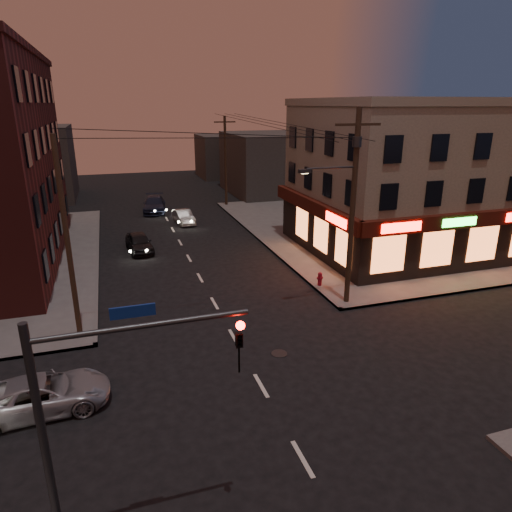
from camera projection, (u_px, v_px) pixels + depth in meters
name	position (u px, v px, depth m)	size (l,w,h in m)	color
ground	(261.00, 386.00, 17.52)	(120.00, 120.00, 0.00)	black
sidewalk_ne	(387.00, 227.00, 39.88)	(24.00, 28.00, 0.15)	#514F4C
pizza_building	(413.00, 177.00, 32.57)	(15.85, 12.85, 10.50)	tan
bg_building_ne_a	(272.00, 163.00, 54.78)	(10.00, 12.00, 7.00)	#3F3D3A
bg_building_nw	(30.00, 164.00, 50.38)	(9.00, 10.00, 8.00)	#3F3D3A
bg_building_ne_b	(227.00, 156.00, 66.99)	(8.00, 8.00, 6.00)	#3F3D3A
utility_pole_main	(351.00, 199.00, 22.87)	(4.20, 0.44, 10.00)	#382619
utility_pole_far	(226.00, 161.00, 46.90)	(0.26, 0.26, 9.00)	#382619
utility_pole_west	(67.00, 240.00, 19.93)	(0.24, 0.24, 9.00)	#382619
traffic_signal	(94.00, 413.00, 9.52)	(4.49, 0.32, 6.47)	#333538
suv_cross	(42.00, 394.00, 15.94)	(2.12, 4.59, 1.28)	#93949B
sedan_near	(139.00, 242.00, 33.22)	(1.62, 4.02, 1.37)	black
sedan_mid	(184.00, 217.00, 40.99)	(1.32, 3.77, 1.24)	slate
sedan_far	(154.00, 204.00, 45.48)	(2.10, 5.16, 1.50)	#1A2135
fire_hydrant	(320.00, 278.00, 26.68)	(0.36, 0.36, 0.82)	maroon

